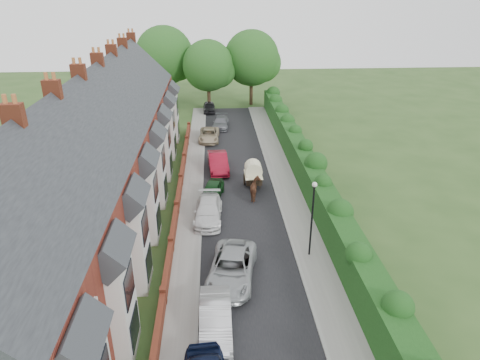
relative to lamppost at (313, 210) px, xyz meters
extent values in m
plane|color=#2D4C1E|center=(-3.40, -4.00, -3.30)|extent=(140.00, 140.00, 0.00)
cube|color=black|center=(-3.90, 7.00, -3.29)|extent=(6.00, 58.00, 0.02)
cube|color=gray|center=(0.20, 7.00, -3.24)|extent=(2.20, 58.00, 0.12)
cube|color=gray|center=(-7.75, 7.00, -3.24)|extent=(1.70, 58.00, 0.12)
cube|color=gray|center=(-0.85, 7.00, -3.23)|extent=(0.18, 58.00, 0.13)
cube|color=gray|center=(-6.95, 7.00, -3.23)|extent=(0.18, 58.00, 0.13)
cube|color=#153611|center=(2.00, 7.00, -2.05)|extent=(1.50, 58.00, 2.50)
cube|color=#953625|center=(-14.40, 6.00, -0.05)|extent=(8.00, 40.00, 6.50)
cube|color=#24262B|center=(-14.40, 6.00, 3.20)|extent=(8.00, 40.20, 8.00)
cube|color=#24262B|center=(-10.20, -12.10, 2.30)|extent=(1.70, 2.60, 1.70)
cube|color=silver|center=(-10.35, -10.10, 1.10)|extent=(0.12, 1.20, 1.60)
cube|color=silver|center=(-10.05, -7.10, -0.70)|extent=(0.70, 2.40, 5.20)
cube|color=black|center=(-9.68, -7.10, -1.90)|extent=(0.06, 1.80, 1.60)
cube|color=black|center=(-9.68, -7.10, 0.50)|extent=(0.06, 1.80, 1.60)
cube|color=#24262B|center=(-10.20, -7.10, 2.30)|extent=(1.70, 2.60, 1.70)
cube|color=#3F2D2D|center=(-10.36, -5.00, -2.25)|extent=(0.08, 0.90, 2.10)
cube|color=silver|center=(-10.35, -5.10, 1.10)|extent=(0.12, 1.20, 1.60)
cube|color=silver|center=(-10.05, -2.10, -0.70)|extent=(0.70, 2.40, 5.20)
cube|color=black|center=(-9.68, -2.10, -1.90)|extent=(0.06, 1.80, 1.60)
cube|color=black|center=(-9.68, -2.10, 0.50)|extent=(0.06, 1.80, 1.60)
cube|color=#24262B|center=(-10.20, -2.10, 2.30)|extent=(1.70, 2.60, 1.70)
cube|color=#3F2D2D|center=(-10.36, 0.00, -2.25)|extent=(0.08, 0.90, 2.10)
cube|color=silver|center=(-10.35, -0.10, 1.10)|extent=(0.12, 1.20, 1.60)
cube|color=silver|center=(-10.05, 2.90, -0.70)|extent=(0.70, 2.40, 5.20)
cube|color=black|center=(-9.68, 2.90, -1.90)|extent=(0.06, 1.80, 1.60)
cube|color=black|center=(-9.68, 2.90, 0.50)|extent=(0.06, 1.80, 1.60)
cube|color=#24262B|center=(-10.20, 2.90, 2.30)|extent=(1.70, 2.60, 1.70)
cube|color=#3F2D2D|center=(-10.36, 5.00, -2.25)|extent=(0.08, 0.90, 2.10)
cube|color=silver|center=(-10.35, 4.90, 1.10)|extent=(0.12, 1.20, 1.60)
cube|color=silver|center=(-10.05, 7.90, -0.70)|extent=(0.70, 2.40, 5.20)
cube|color=black|center=(-9.68, 7.90, -1.90)|extent=(0.06, 1.80, 1.60)
cube|color=black|center=(-9.68, 7.90, 0.50)|extent=(0.06, 1.80, 1.60)
cube|color=#24262B|center=(-10.20, 7.90, 2.30)|extent=(1.70, 2.60, 1.70)
cube|color=#3F2D2D|center=(-10.36, 10.00, -2.25)|extent=(0.08, 0.90, 2.10)
cube|color=silver|center=(-10.35, 9.90, 1.10)|extent=(0.12, 1.20, 1.60)
cube|color=silver|center=(-10.05, 12.90, -0.70)|extent=(0.70, 2.40, 5.20)
cube|color=black|center=(-9.68, 12.90, -1.90)|extent=(0.06, 1.80, 1.60)
cube|color=black|center=(-9.68, 12.90, 0.50)|extent=(0.06, 1.80, 1.60)
cube|color=#24262B|center=(-10.20, 12.90, 2.30)|extent=(1.70, 2.60, 1.70)
cube|color=#3F2D2D|center=(-10.36, 15.00, -2.25)|extent=(0.08, 0.90, 2.10)
cube|color=silver|center=(-10.35, 14.90, 1.10)|extent=(0.12, 1.20, 1.60)
cube|color=silver|center=(-10.05, 17.90, -0.70)|extent=(0.70, 2.40, 5.20)
cube|color=black|center=(-9.68, 17.90, -1.90)|extent=(0.06, 1.80, 1.60)
cube|color=black|center=(-9.68, 17.90, 0.50)|extent=(0.06, 1.80, 1.60)
cube|color=#24262B|center=(-10.20, 17.90, 2.30)|extent=(1.70, 2.60, 1.70)
cube|color=#3F2D2D|center=(-10.36, 20.00, -2.25)|extent=(0.08, 0.90, 2.10)
cube|color=silver|center=(-10.35, 19.90, 1.10)|extent=(0.12, 1.20, 1.60)
cube|color=silver|center=(-10.05, 22.90, -0.70)|extent=(0.70, 2.40, 5.20)
cube|color=black|center=(-9.68, 22.90, -1.90)|extent=(0.06, 1.80, 1.60)
cube|color=black|center=(-9.68, 22.90, 0.50)|extent=(0.06, 1.80, 1.60)
cube|color=#24262B|center=(-10.20, 22.90, 2.30)|extent=(1.70, 2.60, 1.70)
cube|color=#3F2D2D|center=(-10.36, 25.00, -2.25)|extent=(0.08, 0.90, 2.10)
cube|color=silver|center=(-10.35, 24.90, 1.10)|extent=(0.12, 1.20, 1.60)
cube|color=brown|center=(-14.40, -4.00, 7.00)|extent=(0.90, 0.50, 1.60)
cylinder|color=#A66132|center=(-14.60, -4.00, 7.95)|extent=(0.20, 0.20, 0.50)
cylinder|color=#A66132|center=(-14.20, -4.00, 7.95)|extent=(0.20, 0.20, 0.50)
cube|color=brown|center=(-14.40, 1.00, 7.00)|extent=(0.90, 0.50, 1.60)
cylinder|color=#A66132|center=(-14.60, 1.00, 7.95)|extent=(0.20, 0.20, 0.50)
cylinder|color=#A66132|center=(-14.20, 1.00, 7.95)|extent=(0.20, 0.20, 0.50)
cube|color=brown|center=(-14.40, 6.00, 7.00)|extent=(0.90, 0.50, 1.60)
cylinder|color=#A66132|center=(-14.60, 6.00, 7.95)|extent=(0.20, 0.20, 0.50)
cylinder|color=#A66132|center=(-14.20, 6.00, 7.95)|extent=(0.20, 0.20, 0.50)
cube|color=brown|center=(-14.40, 11.00, 7.00)|extent=(0.90, 0.50, 1.60)
cylinder|color=#A66132|center=(-14.60, 11.00, 7.95)|extent=(0.20, 0.20, 0.50)
cylinder|color=#A66132|center=(-14.20, 11.00, 7.95)|extent=(0.20, 0.20, 0.50)
cube|color=brown|center=(-14.40, 16.00, 7.00)|extent=(0.90, 0.50, 1.60)
cylinder|color=#A66132|center=(-14.60, 16.00, 7.95)|extent=(0.20, 0.20, 0.50)
cylinder|color=#A66132|center=(-14.20, 16.00, 7.95)|extent=(0.20, 0.20, 0.50)
cube|color=brown|center=(-14.40, 21.00, 7.00)|extent=(0.90, 0.50, 1.60)
cylinder|color=#A66132|center=(-14.60, 21.00, 7.95)|extent=(0.20, 0.20, 0.50)
cylinder|color=#A66132|center=(-14.20, 21.00, 7.95)|extent=(0.20, 0.20, 0.50)
cube|color=brown|center=(-14.40, 26.00, 7.00)|extent=(0.90, 0.50, 1.60)
cylinder|color=#A66132|center=(-14.60, 26.00, 7.95)|extent=(0.20, 0.20, 0.50)
cylinder|color=#A66132|center=(-14.20, 26.00, 7.95)|extent=(0.20, 0.20, 0.50)
cube|color=brown|center=(-8.75, -6.50, -2.85)|extent=(0.30, 4.70, 0.90)
cube|color=brown|center=(-8.75, -1.50, -2.85)|extent=(0.30, 4.70, 0.90)
cube|color=brown|center=(-8.75, 3.50, -2.85)|extent=(0.30, 4.70, 0.90)
cube|color=brown|center=(-8.75, 8.50, -2.85)|extent=(0.30, 4.70, 0.90)
cube|color=brown|center=(-8.75, 13.50, -2.85)|extent=(0.30, 4.70, 0.90)
cube|color=brown|center=(-8.75, 18.50, -2.85)|extent=(0.30, 4.70, 0.90)
cube|color=brown|center=(-8.75, 23.50, -2.85)|extent=(0.30, 4.70, 0.90)
cube|color=brown|center=(-8.75, -4.00, -2.75)|extent=(0.35, 0.35, 1.10)
cube|color=brown|center=(-8.75, 1.00, -2.75)|extent=(0.35, 0.35, 1.10)
cube|color=brown|center=(-8.75, 6.00, -2.75)|extent=(0.35, 0.35, 1.10)
cube|color=brown|center=(-8.75, 11.00, -2.75)|extent=(0.35, 0.35, 1.10)
cube|color=brown|center=(-8.75, 16.00, -2.75)|extent=(0.35, 0.35, 1.10)
cube|color=brown|center=(-8.75, 21.00, -2.75)|extent=(0.35, 0.35, 1.10)
cube|color=brown|center=(-8.75, 26.00, -2.75)|extent=(0.35, 0.35, 1.10)
cylinder|color=black|center=(0.00, 0.00, -0.90)|extent=(0.12, 0.12, 4.80)
cylinder|color=black|center=(0.00, 0.00, 1.55)|extent=(0.20, 0.20, 0.10)
sphere|color=silver|center=(0.00, 0.00, 1.70)|extent=(0.32, 0.32, 0.32)
cylinder|color=#332316|center=(-6.40, 36.00, -0.92)|extent=(0.50, 0.50, 4.75)
sphere|color=#1C551E|center=(-6.40, 36.00, 2.59)|extent=(6.80, 6.80, 6.80)
sphere|color=#1C551E|center=(-5.04, 36.30, 1.93)|extent=(4.76, 4.76, 4.76)
cylinder|color=#332316|center=(-0.40, 38.00, -0.67)|extent=(0.50, 0.50, 5.25)
sphere|color=#1C551E|center=(-0.40, 38.00, 3.21)|extent=(7.60, 7.60, 7.60)
sphere|color=#1C551E|center=(1.12, 38.30, 2.48)|extent=(5.32, 5.32, 5.32)
cylinder|color=#332316|center=(-12.40, 39.00, -0.55)|extent=(0.50, 0.50, 5.50)
sphere|color=#1C551E|center=(-12.40, 39.00, 3.52)|extent=(8.00, 8.00, 8.00)
sphere|color=#1C551E|center=(-10.80, 39.30, 2.75)|extent=(5.60, 5.60, 5.60)
imported|color=#B5B5BA|center=(-5.99, -6.08, -2.56)|extent=(1.57, 4.48, 1.47)
imported|color=#9FA3A7|center=(-5.00, -2.03, -2.53)|extent=(3.48, 5.87, 1.53)
imported|color=silver|center=(-6.40, 5.02, -2.59)|extent=(2.23, 4.95, 1.41)
imported|color=#103714|center=(-6.09, 8.60, -2.66)|extent=(2.26, 3.97, 1.27)
imported|color=maroon|center=(-5.53, 14.20, -2.50)|extent=(2.01, 4.93, 1.59)
imported|color=tan|center=(-6.39, 22.62, -2.65)|extent=(2.35, 4.72, 1.29)
imported|color=slate|center=(-5.00, 27.24, -2.65)|extent=(2.16, 4.58, 1.29)
imported|color=black|center=(-6.40, 34.26, -2.62)|extent=(1.67, 3.98, 1.35)
imported|color=#573120|center=(-2.63, 8.13, -2.46)|extent=(1.05, 2.05, 1.68)
cube|color=black|center=(-2.63, 10.26, -2.37)|extent=(1.31, 2.18, 0.55)
cylinder|color=beige|center=(-2.63, 10.26, -1.61)|extent=(1.42, 1.36, 1.42)
cube|color=beige|center=(-2.63, 10.26, -2.10)|extent=(1.44, 2.24, 0.04)
cylinder|color=black|center=(-3.34, 10.91, -2.81)|extent=(0.09, 0.98, 0.98)
cylinder|color=black|center=(-1.92, 10.91, -2.81)|extent=(0.09, 0.98, 0.98)
cylinder|color=black|center=(-3.01, 9.06, -2.32)|extent=(0.06, 1.96, 0.06)
cylinder|color=black|center=(-2.25, 9.06, -2.32)|extent=(0.06, 1.96, 0.06)
camera|label=1|loc=(-5.81, -22.38, 12.37)|focal=32.00mm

